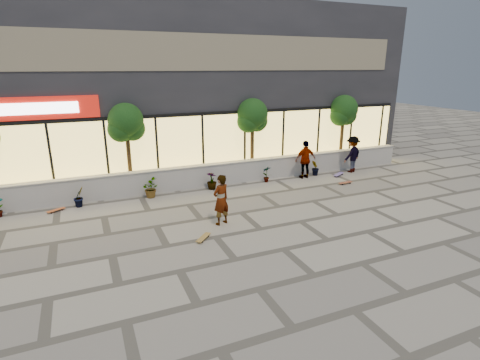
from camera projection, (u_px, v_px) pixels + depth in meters
name	position (u px, v px, depth m)	size (l,w,h in m)	color
ground	(284.00, 249.00, 11.51)	(80.00, 80.00, 0.00)	#9C9787
planter_wall	(210.00, 175.00, 17.51)	(22.00, 0.42, 1.04)	#BBB9B1
retail_building	(177.00, 87.00, 21.24)	(24.00, 9.17, 8.50)	#26262B
shrub_b	(79.00, 197.00, 14.91)	(0.45, 0.36, 0.81)	#123510
shrub_c	(150.00, 188.00, 15.96)	(0.73, 0.63, 0.81)	#123510
shrub_d	(212.00, 181.00, 17.02)	(0.45, 0.45, 0.81)	#123510
shrub_e	(267.00, 174.00, 18.08)	(0.43, 0.29, 0.81)	#123510
shrub_f	(315.00, 168.00, 19.13)	(0.45, 0.36, 0.81)	#123510
tree_midwest	(126.00, 125.00, 16.08)	(1.60, 1.50, 3.92)	#422C17
tree_mideast	(252.00, 117.00, 18.35)	(1.60, 1.50, 3.92)	#422C17
tree_east	(344.00, 112.00, 20.42)	(1.60, 1.50, 3.92)	#422C17
skater_center	(221.00, 200.00, 13.10)	(0.67, 0.44, 1.83)	white
skater_right_near	(305.00, 160.00, 18.57)	(1.11, 0.46, 1.90)	silver
skater_right_far	(352.00, 154.00, 19.66)	(1.24, 0.71, 1.91)	maroon
skateboard_center	(203.00, 237.00, 12.13)	(0.66, 0.68, 0.09)	olive
skateboard_left	(56.00, 210.00, 14.46)	(0.69, 0.48, 0.08)	#BE5623
skateboard_right_near	(345.00, 183.00, 17.85)	(0.77, 0.25, 0.09)	brown
skateboard_right_far	(339.00, 174.00, 19.19)	(0.86, 0.62, 0.10)	#6C57A1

